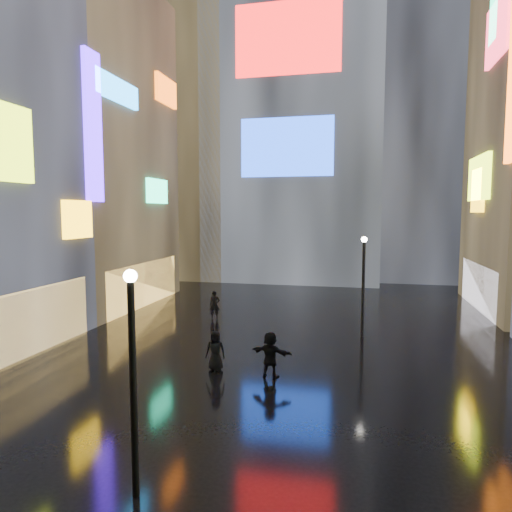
% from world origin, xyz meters
% --- Properties ---
extents(ground, '(140.00, 140.00, 0.00)m').
position_xyz_m(ground, '(0.00, 20.00, 0.00)').
color(ground, black).
rests_on(ground, ground).
extents(building_left_far, '(10.28, 12.00, 22.00)m').
position_xyz_m(building_left_far, '(-15.98, 26.00, 10.98)').
color(building_left_far, black).
rests_on(building_left_far, ground).
extents(tower_main, '(16.00, 14.20, 42.00)m').
position_xyz_m(tower_main, '(-3.00, 43.97, 21.01)').
color(tower_main, black).
rests_on(tower_main, ground).
extents(tower_flank_right, '(12.00, 12.00, 34.00)m').
position_xyz_m(tower_flank_right, '(9.00, 46.00, 17.00)').
color(tower_flank_right, black).
rests_on(tower_flank_right, ground).
extents(tower_flank_left, '(10.00, 10.00, 26.00)m').
position_xyz_m(tower_flank_left, '(-14.00, 42.00, 13.00)').
color(tower_flank_left, black).
rests_on(tower_flank_left, ground).
extents(lamp_near, '(0.30, 0.30, 5.20)m').
position_xyz_m(lamp_near, '(-1.53, 6.45, 2.94)').
color(lamp_near, black).
rests_on(lamp_near, ground).
extents(lamp_far, '(0.30, 0.30, 5.20)m').
position_xyz_m(lamp_far, '(3.52, 21.24, 2.94)').
color(lamp_far, black).
rests_on(lamp_far, ground).
extents(pedestrian_4, '(0.85, 0.59, 1.64)m').
position_xyz_m(pedestrian_4, '(-2.33, 14.78, 0.82)').
color(pedestrian_4, black).
rests_on(pedestrian_4, ground).
extents(pedestrian_5, '(1.75, 0.88, 1.80)m').
position_xyz_m(pedestrian_5, '(-0.00, 14.52, 0.90)').
color(pedestrian_5, black).
rests_on(pedestrian_5, ground).
extents(pedestrian_6, '(0.71, 0.58, 1.69)m').
position_xyz_m(pedestrian_6, '(-5.18, 23.38, 0.84)').
color(pedestrian_6, black).
rests_on(pedestrian_6, ground).
extents(umbrella_2, '(1.17, 1.15, 0.87)m').
position_xyz_m(umbrella_2, '(-2.33, 14.78, 2.07)').
color(umbrella_2, black).
rests_on(umbrella_2, pedestrian_4).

